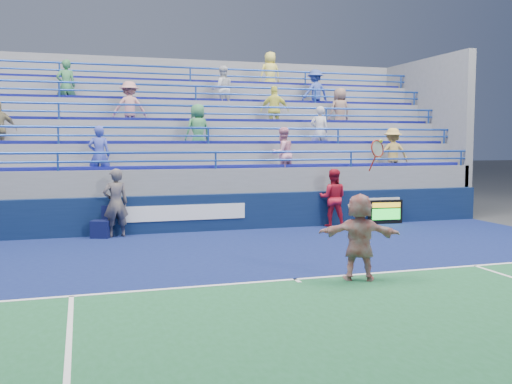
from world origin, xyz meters
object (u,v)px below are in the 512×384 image
object	(u,v)px
judge_chair	(102,228)
ball_girl	(333,198)
line_judge	(116,203)
tennis_player	(359,237)
serve_speed_board	(385,212)

from	to	relation	value
judge_chair	ball_girl	distance (m)	7.06
line_judge	tennis_player	bearing A→B (deg)	111.53
tennis_player	line_judge	world-z (taller)	tennis_player
judge_chair	ball_girl	world-z (taller)	ball_girl
serve_speed_board	ball_girl	distance (m)	1.93
judge_chair	tennis_player	world-z (taller)	tennis_player
serve_speed_board	judge_chair	bearing A→B (deg)	-179.76
serve_speed_board	judge_chair	size ratio (longest dim) A/B	1.30
tennis_player	ball_girl	xyz separation A→B (m)	(2.47, 6.57, 0.06)
serve_speed_board	ball_girl	size ratio (longest dim) A/B	0.63
tennis_player	ball_girl	world-z (taller)	tennis_player
line_judge	ball_girl	bearing A→B (deg)	169.65
judge_chair	tennis_player	size ratio (longest dim) A/B	0.33
judge_chair	line_judge	distance (m)	0.79
serve_speed_board	ball_girl	bearing A→B (deg)	179.57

